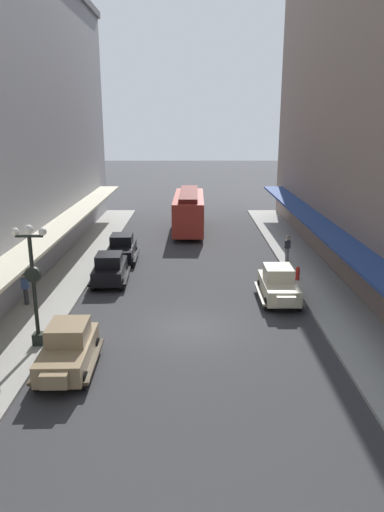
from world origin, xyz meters
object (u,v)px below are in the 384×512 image
parked_car_3 (69,347)px  pedestrian_1 (289,248)px  parked_car_1 (123,248)px  streetcar (190,210)px  pedestrian_0 (27,288)px  lamp_post_with_clock (35,280)px  parked_car_2 (111,268)px  fire_hydrant (299,273)px  parked_car_0 (280,284)px

parked_car_3 → pedestrian_1: (11.16, 14.60, 0.07)m
parked_car_1 → streetcar: size_ratio=0.45×
pedestrian_0 → pedestrian_1: bearing=28.4°
parked_car_1 → pedestrian_1: bearing=-1.3°
parked_car_3 → lamp_post_with_clock: 3.30m
parked_car_1 → parked_car_3: bearing=-89.7°
streetcar → pedestrian_0: (-8.25, -17.86, -0.89)m
parked_car_2 → pedestrian_1: size_ratio=2.58×
streetcar → lamp_post_with_clock: 23.32m
parked_car_2 → pedestrian_0: bearing=-133.8°
parked_car_3 → fire_hydrant: 15.18m
parked_car_0 → lamp_post_with_clock: lamp_post_with_clock is taller
lamp_post_with_clock → pedestrian_1: lamp_post_with_clock is taller
pedestrian_0 → parked_car_3: bearing=-59.6°
lamp_post_with_clock → pedestrian_0: lamp_post_with_clock is taller
fire_hydrant → pedestrian_0: (-14.80, -3.96, 0.45)m
parked_car_0 → streetcar: bearing=106.0°
parked_car_2 → streetcar: bearing=71.9°
parked_car_2 → fire_hydrant: 11.13m
parked_car_0 → streetcar: 17.66m
parked_car_0 → pedestrian_1: (1.85, 7.18, 0.07)m
parked_car_0 → parked_car_3: 11.90m
streetcar → lamp_post_with_clock: size_ratio=1.87×
parked_car_0 → parked_car_2: same height
parked_car_1 → streetcar: streetcar is taller
parked_car_1 → parked_car_2: (-0.05, -4.51, 0.00)m
parked_car_2 → pedestrian_1: parked_car_2 is taller
pedestrian_0 → pedestrian_1: (14.97, 8.10, 0.00)m
fire_hydrant → parked_car_3: bearing=-136.4°
parked_car_2 → lamp_post_with_clock: 8.83m
parked_car_0 → parked_car_2: 9.88m
fire_hydrant → pedestrian_1: size_ratio=0.49×
parked_car_0 → fire_hydrant: (1.69, 3.04, -0.38)m
lamp_post_with_clock → pedestrian_1: size_ratio=3.09×
parked_car_1 → parked_car_0: bearing=-38.4°
parked_car_1 → lamp_post_with_clock: size_ratio=0.83×
pedestrian_1 → parked_car_2: bearing=-159.3°
streetcar → fire_hydrant: bearing=-64.8°
lamp_post_with_clock → pedestrian_0: bearing=114.1°
parked_car_3 → lamp_post_with_clock: size_ratio=0.83×
parked_car_0 → lamp_post_with_clock: size_ratio=0.83×
pedestrian_0 → fire_hydrant: bearing=15.0°
parked_car_0 → lamp_post_with_clock: bearing=-153.5°
parked_car_3 → parked_car_0: bearing=38.5°
parked_car_1 → lamp_post_with_clock: bearing=-97.4°
pedestrian_1 → lamp_post_with_clock: bearing=-135.5°
fire_hydrant → pedestrian_1: (0.16, 4.14, 0.45)m
parked_car_0 → fire_hydrant: bearing=61.0°
parked_car_2 → pedestrian_0: (-3.68, -3.84, 0.07)m
streetcar → parked_car_3: bearing=-100.3°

